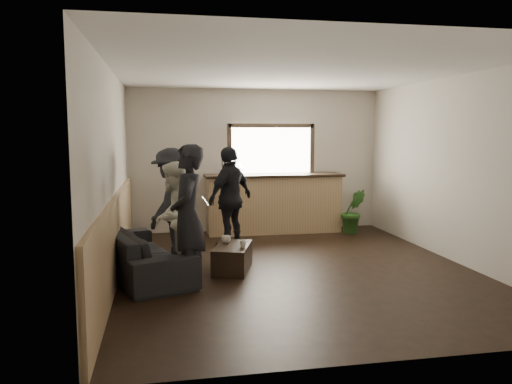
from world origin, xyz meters
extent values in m
cube|color=black|center=(0.00, 0.00, 0.00)|extent=(5.00, 6.00, 0.01)
cube|color=silver|center=(0.00, 0.00, 2.80)|extent=(5.00, 6.00, 0.01)
cube|color=#BCB3A5|center=(0.00, 3.00, 1.40)|extent=(5.00, 0.01, 2.80)
cube|color=#BCB3A5|center=(0.00, -3.00, 1.40)|extent=(5.00, 0.01, 2.80)
cube|color=#BCB3A5|center=(-2.50, 0.00, 1.40)|extent=(0.01, 6.00, 2.80)
cube|color=#BCB3A5|center=(2.50, 0.00, 1.40)|extent=(0.01, 6.00, 2.80)
cube|color=tan|center=(-2.47, 0.00, 0.55)|extent=(0.06, 5.90, 1.10)
cube|color=tan|center=(0.30, 2.68, 0.55)|extent=(2.60, 0.60, 1.10)
cube|color=black|center=(0.30, 2.68, 1.12)|extent=(2.70, 0.68, 0.05)
cube|color=white|center=(0.30, 2.96, 1.60)|extent=(1.60, 0.06, 0.90)
cube|color=#3F3326|center=(0.30, 2.93, 2.09)|extent=(1.72, 0.08, 0.08)
cube|color=#3F3326|center=(-0.54, 2.93, 1.60)|extent=(0.08, 0.08, 1.06)
cube|color=#3F3326|center=(1.14, 2.93, 1.60)|extent=(0.08, 0.08, 1.06)
imported|color=black|center=(-2.15, 0.10, 0.32)|extent=(1.52, 2.35, 0.64)
cube|color=black|center=(-0.89, 0.07, 0.18)|extent=(0.69, 0.93, 0.37)
imported|color=silver|center=(-0.96, 0.24, 0.42)|extent=(0.18, 0.18, 0.11)
imported|color=silver|center=(-0.76, -0.07, 0.41)|extent=(0.12, 0.12, 0.09)
imported|color=#2D6623|center=(1.79, 2.28, 0.43)|extent=(0.50, 0.42, 0.87)
imported|color=black|center=(-1.54, -0.56, 0.90)|extent=(0.49, 0.69, 1.81)
cube|color=black|center=(-1.32, -0.57, 1.10)|extent=(0.10, 0.08, 0.12)
cube|color=white|center=(-1.32, -0.58, 1.10)|extent=(0.08, 0.07, 0.11)
imported|color=silver|center=(-1.70, 0.16, 0.78)|extent=(0.78, 0.89, 1.55)
cube|color=black|center=(-1.49, 0.10, 0.96)|extent=(0.11, 0.10, 0.12)
cube|color=white|center=(-1.49, 0.09, 0.96)|extent=(0.09, 0.08, 0.11)
imported|color=black|center=(-1.70, 1.01, 0.86)|extent=(1.10, 1.28, 1.72)
cube|color=black|center=(-1.51, 0.91, 1.12)|extent=(0.11, 0.11, 0.12)
cube|color=white|center=(-1.51, 0.90, 1.13)|extent=(0.10, 0.09, 0.11)
imported|color=black|center=(-0.73, 1.41, 0.86)|extent=(1.03, 1.00, 1.73)
cube|color=black|center=(-0.58, 1.25, 1.42)|extent=(0.11, 0.12, 0.12)
cube|color=white|center=(-0.58, 1.24, 1.42)|extent=(0.10, 0.10, 0.11)
camera|label=1|loc=(-1.85, -6.78, 1.95)|focal=35.00mm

